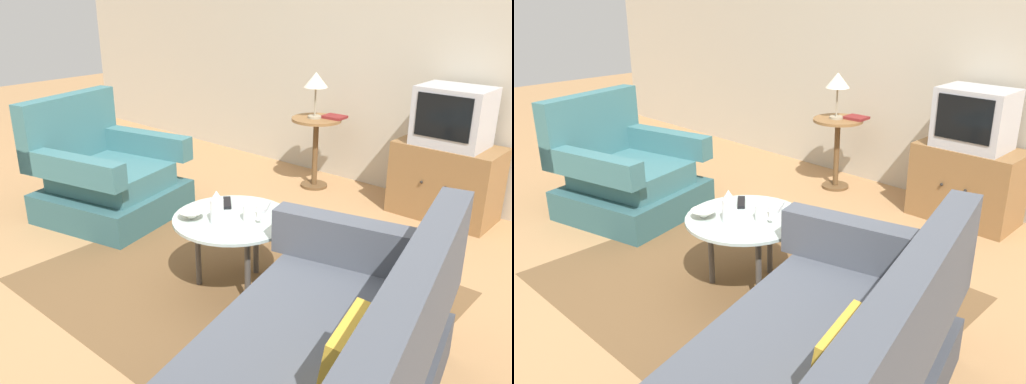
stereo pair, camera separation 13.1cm
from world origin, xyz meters
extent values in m
plane|color=#AD7F51|center=(0.00, 0.00, 0.00)|extent=(16.00, 16.00, 0.00)
cube|color=#BCB29E|center=(0.00, 2.44, 1.35)|extent=(9.00, 0.12, 2.70)
cube|color=brown|center=(0.15, 0.19, 0.00)|extent=(2.38, 1.90, 0.00)
cube|color=#325C60|center=(-1.36, 0.35, 0.12)|extent=(1.14, 1.12, 0.24)
cube|color=#3D7075|center=(-1.36, 0.35, 0.33)|extent=(0.94, 0.82, 0.18)
cube|color=#3D7075|center=(-1.76, 0.26, 0.68)|extent=(0.35, 0.94, 0.53)
cube|color=#3D7075|center=(-1.27, -0.03, 0.52)|extent=(0.96, 0.35, 0.19)
cube|color=#3D7075|center=(-1.45, 0.74, 0.52)|extent=(0.96, 0.35, 0.19)
cube|color=#4C515B|center=(1.59, -0.49, 0.65)|extent=(0.58, 1.88, 0.47)
cube|color=#4C515B|center=(0.99, 0.27, 0.54)|extent=(0.96, 0.36, 0.24)
cube|color=gold|center=(1.46, -0.59, 0.57)|extent=(0.23, 0.34, 0.32)
cylinder|color=#B2C6C1|center=(0.15, 0.19, 0.46)|extent=(0.72, 0.72, 0.02)
cylinder|color=#4C4742|center=(0.13, 0.42, 0.23)|extent=(0.04, 0.04, 0.45)
cylinder|color=#4C4742|center=(-0.04, 0.07, 0.23)|extent=(0.04, 0.04, 0.45)
cylinder|color=#4C4742|center=(0.35, 0.10, 0.23)|extent=(0.04, 0.04, 0.45)
cylinder|color=olive|center=(-0.54, 1.99, 0.64)|extent=(0.45, 0.45, 0.02)
cylinder|color=brown|center=(-0.54, 1.99, 0.31)|extent=(0.05, 0.05, 0.63)
cylinder|color=brown|center=(-0.54, 1.99, 0.01)|extent=(0.25, 0.25, 0.02)
cube|color=olive|center=(0.64, 2.12, 0.30)|extent=(0.80, 0.45, 0.60)
sphere|color=black|center=(0.55, 1.89, 0.33)|extent=(0.02, 0.02, 0.02)
sphere|color=black|center=(0.74, 1.89, 0.33)|extent=(0.02, 0.02, 0.02)
cube|color=#B7B7BC|center=(0.64, 2.11, 0.83)|extent=(0.53, 0.39, 0.45)
cube|color=black|center=(0.64, 1.91, 0.85)|extent=(0.42, 0.01, 0.33)
cylinder|color=#9E937A|center=(-0.55, 1.98, 0.66)|extent=(0.12, 0.12, 0.02)
cylinder|color=#9E937A|center=(-0.55, 1.98, 0.80)|extent=(0.02, 0.02, 0.25)
cone|color=beige|center=(-0.55, 1.98, 0.99)|extent=(0.21, 0.21, 0.13)
cylinder|color=white|center=(0.14, 0.07, 0.54)|extent=(0.08, 0.08, 0.14)
cone|color=white|center=(0.14, 0.07, 0.64)|extent=(0.07, 0.07, 0.06)
cylinder|color=white|center=(0.26, 0.23, 0.52)|extent=(0.08, 0.08, 0.10)
torus|color=white|center=(0.32, 0.23, 0.52)|extent=(0.07, 0.01, 0.07)
cone|color=silver|center=(-0.01, 0.01, 0.50)|extent=(0.15, 0.15, 0.05)
cube|color=black|center=(-0.02, 0.32, 0.48)|extent=(0.16, 0.15, 0.02)
cube|color=#B2B2B7|center=(0.20, 0.42, 0.48)|extent=(0.12, 0.16, 0.02)
cube|color=maroon|center=(-0.42, 2.09, 0.66)|extent=(0.20, 0.16, 0.02)
camera|label=1|loc=(2.21, -1.91, 1.76)|focal=37.94mm
camera|label=2|loc=(2.31, -1.83, 1.76)|focal=37.94mm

